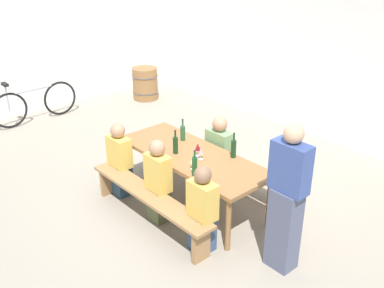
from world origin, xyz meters
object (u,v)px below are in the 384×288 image
(wine_glass_1, at_px, (193,160))
(tasting_table, at_px, (192,159))
(wine_bottle_1, at_px, (175,145))
(wine_barrel, at_px, (145,83))
(seated_guest_far_0, at_px, (219,155))
(wine_bottle_2, at_px, (183,133))
(parked_bicycle_0, at_px, (35,103))
(standing_host, at_px, (287,202))
(seated_guest_near_1, at_px, (158,183))
(bench_far, at_px, (229,163))
(seated_guest_near_2, at_px, (202,211))
(wine_glass_2, at_px, (201,151))
(wine_glass_0, at_px, (198,147))
(seated_guest_near_0, at_px, (120,161))
(wine_bottle_0, at_px, (195,166))
(bench_near, at_px, (149,199))
(wine_bottle_3, at_px, (234,148))

(wine_glass_1, bearing_deg, tasting_table, 139.73)
(wine_bottle_1, relative_size, wine_barrel, 0.46)
(seated_guest_far_0, bearing_deg, wine_bottle_2, -43.19)
(wine_bottle_2, distance_m, parked_bicycle_0, 3.98)
(wine_glass_1, height_order, standing_host, standing_host)
(wine_bottle_2, height_order, seated_guest_near_1, seated_guest_near_1)
(bench_far, relative_size, seated_guest_near_2, 1.96)
(wine_bottle_1, bearing_deg, wine_bottle_2, 126.28)
(tasting_table, bearing_deg, seated_guest_far_0, 96.90)
(wine_glass_2, relative_size, standing_host, 0.10)
(wine_glass_0, distance_m, wine_glass_2, 0.11)
(seated_guest_near_0, distance_m, standing_host, 2.56)
(wine_glass_2, distance_m, seated_guest_near_1, 0.67)
(tasting_table, distance_m, wine_barrel, 4.54)
(wine_bottle_0, height_order, wine_bottle_2, wine_bottle_0)
(wine_glass_1, relative_size, seated_guest_near_1, 0.16)
(bench_near, distance_m, wine_bottle_3, 1.27)
(seated_guest_near_0, xyz_separation_m, seated_guest_far_0, (0.80, 1.16, 0.01))
(seated_guest_near_2, relative_size, seated_guest_far_0, 0.99)
(wine_glass_0, distance_m, seated_guest_near_0, 1.18)
(seated_guest_near_2, height_order, wine_barrel, seated_guest_near_2)
(seated_guest_near_1, relative_size, parked_bicycle_0, 0.64)
(wine_bottle_0, relative_size, wine_bottle_1, 1.02)
(wine_barrel, bearing_deg, wine_glass_2, -27.23)
(wine_barrel, bearing_deg, seated_guest_near_2, -29.41)
(tasting_table, height_order, wine_bottle_1, wine_bottle_1)
(wine_bottle_2, bearing_deg, seated_guest_near_1, -60.94)
(wine_glass_2, bearing_deg, wine_bottle_2, 160.52)
(wine_bottle_3, relative_size, seated_guest_near_2, 0.31)
(wine_glass_0, relative_size, wine_glass_1, 1.00)
(wine_bottle_2, bearing_deg, seated_guest_near_0, -119.40)
(wine_bottle_3, height_order, parked_bicycle_0, wine_bottle_3)
(wine_glass_2, relative_size, seated_guest_near_2, 0.15)
(bench_near, height_order, seated_guest_near_2, seated_guest_near_2)
(wine_bottle_0, distance_m, wine_bottle_3, 0.71)
(wine_glass_1, relative_size, seated_guest_near_0, 0.16)
(wine_bottle_3, height_order, wine_barrel, wine_bottle_3)
(wine_glass_2, distance_m, seated_guest_near_2, 0.93)
(wine_bottle_2, xyz_separation_m, seated_guest_near_2, (1.25, -0.78, -0.34))
(seated_guest_near_0, bearing_deg, wine_bottle_3, -54.18)
(seated_guest_near_2, xyz_separation_m, standing_host, (0.80, 0.46, 0.31))
(bench_far, height_order, wine_bottle_0, wine_bottle_0)
(tasting_table, bearing_deg, wine_bottle_3, 39.62)
(wine_glass_0, distance_m, wine_glass_1, 0.38)
(bench_near, bearing_deg, standing_host, 20.60)
(bench_near, bearing_deg, tasting_table, 90.00)
(seated_guest_near_2, relative_size, parked_bicycle_0, 0.62)
(bench_far, height_order, seated_guest_near_1, seated_guest_near_1)
(bench_near, height_order, wine_bottle_2, wine_bottle_2)
(bench_near, distance_m, bench_far, 1.46)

